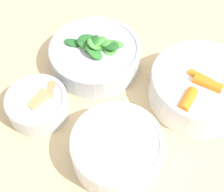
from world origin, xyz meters
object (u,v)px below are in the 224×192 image
bowl_beans_hotdog (117,149)px  bowl_greens (95,54)px  bowl_carrots (199,86)px  bowl_cookies (37,103)px

bowl_beans_hotdog → bowl_greens: bearing=-147.0°
bowl_carrots → bowl_beans_hotdog: bowl_carrots is taller
bowl_carrots → bowl_greens: 0.23m
bowl_cookies → bowl_beans_hotdog: bearing=78.8°
bowl_greens → bowl_cookies: bearing=-19.2°
bowl_greens → bowl_beans_hotdog: bowl_greens is taller
bowl_carrots → bowl_cookies: (0.15, -0.28, -0.01)m
bowl_greens → bowl_carrots: bearing=88.2°
bowl_greens → bowl_beans_hotdog: bearing=33.0°
bowl_carrots → bowl_beans_hotdog: bearing=-28.8°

